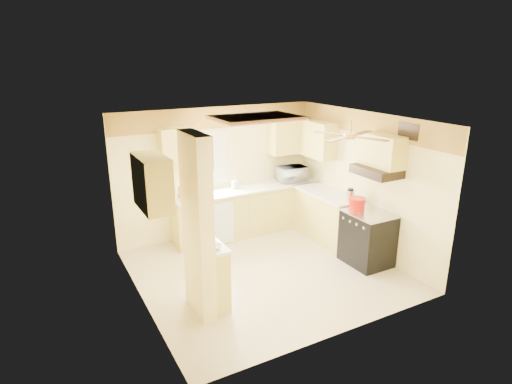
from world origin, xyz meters
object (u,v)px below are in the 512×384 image
dutch_oven (357,203)px  stove (367,238)px  bowl (215,247)px  kettle (350,195)px  microwave (292,174)px

dutch_oven → stove: bearing=-77.6°
bowl → kettle: 2.97m
kettle → dutch_oven: bearing=-110.8°
stove → dutch_oven: (-0.06, 0.26, 0.55)m
bowl → dutch_oven: 2.79m
stove → microwave: 2.22m
bowl → kettle: kettle is taller
microwave → dutch_oven: (0.10, -1.87, -0.08)m
dutch_oven → kettle: (0.12, 0.31, 0.04)m
microwave → kettle: microwave is taller
microwave → kettle: size_ratio=2.40×
microwave → bowl: bearing=44.3°
stove → dutch_oven: size_ratio=3.17×
bowl → kettle: bearing=12.9°
stove → microwave: size_ratio=1.64×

